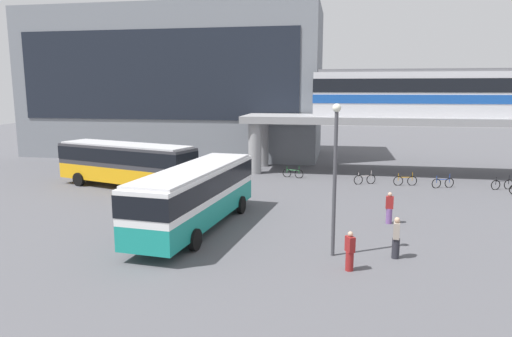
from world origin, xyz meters
name	(u,v)px	position (x,y,z in m)	size (l,w,h in m)	color
ground_plane	(238,189)	(0.00, 10.00, 0.00)	(120.00, 120.00, 0.00)	#515156
station_building	(175,84)	(-10.75, 26.95, 7.69)	(31.24, 11.16, 15.37)	slate
elevated_platform	(422,125)	(13.75, 18.40, 4.15)	(29.81, 5.58, 4.87)	gray
train	(433,92)	(14.51, 18.40, 6.83)	(19.44, 2.96, 3.84)	silver
bus_main	(196,191)	(-0.02, 0.21, 1.99)	(3.70, 11.25, 3.22)	teal
bus_secondary	(126,161)	(-8.15, 9.06, 1.99)	(11.30, 5.72, 3.22)	orange
bicycle_orange	(405,181)	(12.00, 13.44, 0.36)	(1.77, 0.41, 1.04)	black
bicycle_silver	(365,179)	(9.05, 13.43, 0.36)	(1.65, 0.80, 1.04)	black
bicycle_blue	(443,183)	(14.59, 13.06, 0.36)	(1.68, 0.73, 1.04)	black
bicycle_black	(502,184)	(18.66, 13.24, 0.36)	(1.69, 0.70, 1.04)	black
bicycle_green	(293,173)	(3.43, 15.04, 0.36)	(1.74, 0.52, 1.04)	black
pedestrian_walking_across	(396,239)	(9.60, -2.39, 0.85)	(0.32, 0.43, 1.80)	#26262D
pedestrian_by_bike_rack	(350,252)	(7.64, -4.13, 0.75)	(0.42, 0.48, 1.61)	maroon
pedestrian_at_kerb	(389,209)	(9.83, 2.93, 0.81)	(0.43, 0.32, 1.72)	#724C8C
lamp_post	(335,168)	(6.95, -2.53, 3.84)	(0.36, 0.36, 6.54)	#3F3F44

